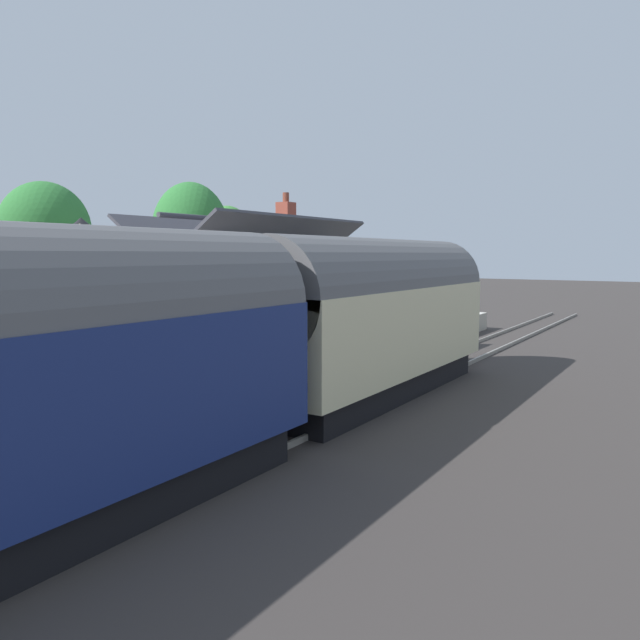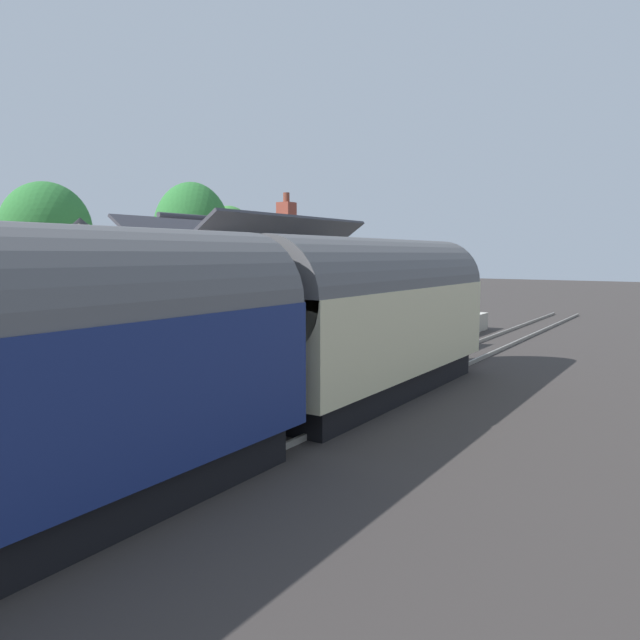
{
  "view_description": "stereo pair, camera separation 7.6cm",
  "coord_description": "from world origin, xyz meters",
  "px_view_note": "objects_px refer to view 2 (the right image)",
  "views": [
    {
      "loc": [
        -14.62,
        -8.51,
        3.9
      ],
      "look_at": [
        0.82,
        1.5,
        1.86
      ],
      "focal_mm": 33.59,
      "sensor_mm": 36.0,
      "label": 1
    },
    {
      "loc": [
        -14.58,
        -8.57,
        3.9
      ],
      "look_at": [
        0.82,
        1.5,
        1.86
      ],
      "focal_mm": 33.59,
      "sensor_mm": 36.0,
      "label": 2
    }
  ],
  "objects_px": {
    "lamp_post_platform": "(82,275)",
    "planter_edge_near": "(420,318)",
    "train": "(40,376)",
    "bench_platform_end": "(160,351)",
    "planter_bench_right": "(327,314)",
    "tree_far_right": "(229,233)",
    "tree_mid_background": "(192,232)",
    "station_building": "(251,298)",
    "planter_bench_left": "(425,313)",
    "tree_behind_building": "(46,230)",
    "bench_by_lamp": "(372,313)",
    "planter_under_sign": "(85,359)",
    "station_sign_board": "(141,340)",
    "planter_edge_far": "(323,309)"
  },
  "relations": [
    {
      "from": "lamp_post_platform",
      "to": "planter_edge_near",
      "type": "bearing_deg",
      "value": -0.76
    },
    {
      "from": "train",
      "to": "bench_platform_end",
      "type": "bearing_deg",
      "value": 36.09
    },
    {
      "from": "planter_bench_right",
      "to": "tree_far_right",
      "type": "xyz_separation_m",
      "value": [
        6.05,
        11.23,
        4.05
      ]
    },
    {
      "from": "train",
      "to": "tree_mid_background",
      "type": "distance_m",
      "value": 22.9
    },
    {
      "from": "station_building",
      "to": "planter_bench_left",
      "type": "height_order",
      "value": "station_building"
    },
    {
      "from": "station_building",
      "to": "tree_behind_building",
      "type": "bearing_deg",
      "value": 103.03
    },
    {
      "from": "planter_bench_left",
      "to": "bench_by_lamp",
      "type": "bearing_deg",
      "value": 138.9
    },
    {
      "from": "planter_under_sign",
      "to": "planter_bench_left",
      "type": "distance_m",
      "value": 15.94
    },
    {
      "from": "station_sign_board",
      "to": "train",
      "type": "bearing_deg",
      "value": -146.76
    },
    {
      "from": "tree_mid_background",
      "to": "lamp_post_platform",
      "type": "bearing_deg",
      "value": -141.58
    },
    {
      "from": "train",
      "to": "planter_bench_left",
      "type": "relative_size",
      "value": 36.1
    },
    {
      "from": "planter_edge_near",
      "to": "bench_by_lamp",
      "type": "bearing_deg",
      "value": 111.93
    },
    {
      "from": "planter_edge_far",
      "to": "tree_mid_background",
      "type": "bearing_deg",
      "value": 108.16
    },
    {
      "from": "planter_edge_near",
      "to": "planter_edge_far",
      "type": "relative_size",
      "value": 1.39
    },
    {
      "from": "station_building",
      "to": "tree_far_right",
      "type": "bearing_deg",
      "value": 44.19
    },
    {
      "from": "planter_edge_near",
      "to": "tree_far_right",
      "type": "bearing_deg",
      "value": 71.97
    },
    {
      "from": "train",
      "to": "planter_under_sign",
      "type": "height_order",
      "value": "train"
    },
    {
      "from": "planter_edge_far",
      "to": "tree_far_right",
      "type": "height_order",
      "value": "tree_far_right"
    },
    {
      "from": "station_building",
      "to": "planter_edge_near",
      "type": "xyz_separation_m",
      "value": [
        7.52,
        -3.17,
        -1.17
      ]
    },
    {
      "from": "bench_platform_end",
      "to": "planter_bench_right",
      "type": "height_order",
      "value": "bench_platform_end"
    },
    {
      "from": "bench_by_lamp",
      "to": "tree_mid_background",
      "type": "height_order",
      "value": "tree_mid_background"
    },
    {
      "from": "train",
      "to": "planter_edge_far",
      "type": "relative_size",
      "value": 43.38
    },
    {
      "from": "planter_edge_far",
      "to": "tree_mid_background",
      "type": "height_order",
      "value": "tree_mid_background"
    },
    {
      "from": "planter_under_sign",
      "to": "planter_bench_right",
      "type": "xyz_separation_m",
      "value": [
        13.55,
        1.38,
        -0.07
      ]
    },
    {
      "from": "planter_bench_left",
      "to": "planter_edge_far",
      "type": "bearing_deg",
      "value": 98.31
    },
    {
      "from": "planter_edge_far",
      "to": "planter_bench_right",
      "type": "height_order",
      "value": "planter_edge_far"
    },
    {
      "from": "planter_edge_far",
      "to": "lamp_post_platform",
      "type": "height_order",
      "value": "lamp_post_platform"
    },
    {
      "from": "bench_by_lamp",
      "to": "tree_far_right",
      "type": "distance_m",
      "value": 15.1
    },
    {
      "from": "tree_far_right",
      "to": "planter_under_sign",
      "type": "bearing_deg",
      "value": -147.24
    },
    {
      "from": "planter_under_sign",
      "to": "station_sign_board",
      "type": "bearing_deg",
      "value": -102.9
    },
    {
      "from": "bench_platform_end",
      "to": "tree_behind_building",
      "type": "distance_m",
      "value": 11.51
    },
    {
      "from": "planter_edge_far",
      "to": "tree_far_right",
      "type": "distance_m",
      "value": 11.75
    },
    {
      "from": "bench_platform_end",
      "to": "planter_edge_far",
      "type": "height_order",
      "value": "bench_platform_end"
    },
    {
      "from": "station_building",
      "to": "lamp_post_platform",
      "type": "height_order",
      "value": "station_building"
    },
    {
      "from": "planter_under_sign",
      "to": "station_sign_board",
      "type": "xyz_separation_m",
      "value": [
        -0.67,
        -2.93,
        0.81
      ]
    },
    {
      "from": "bench_by_lamp",
      "to": "bench_platform_end",
      "type": "relative_size",
      "value": 1.01
    },
    {
      "from": "tree_far_right",
      "to": "train",
      "type": "bearing_deg",
      "value": -143.18
    },
    {
      "from": "station_building",
      "to": "station_sign_board",
      "type": "relative_size",
      "value": 5.25
    },
    {
      "from": "tree_behind_building",
      "to": "bench_platform_end",
      "type": "bearing_deg",
      "value": -108.8
    },
    {
      "from": "planter_bench_left",
      "to": "tree_behind_building",
      "type": "bearing_deg",
      "value": 132.29
    },
    {
      "from": "bench_by_lamp",
      "to": "bench_platform_end",
      "type": "bearing_deg",
      "value": -178.71
    },
    {
      "from": "station_building",
      "to": "station_sign_board",
      "type": "bearing_deg",
      "value": -156.5
    },
    {
      "from": "bench_platform_end",
      "to": "planter_edge_near",
      "type": "relative_size",
      "value": 1.5
    },
    {
      "from": "planter_bench_right",
      "to": "tree_behind_building",
      "type": "xyz_separation_m",
      "value": [
        -8.52,
        7.94,
        3.68
      ]
    },
    {
      "from": "bench_platform_end",
      "to": "planter_bench_right",
      "type": "bearing_deg",
      "value": 11.46
    },
    {
      "from": "planter_bench_right",
      "to": "station_sign_board",
      "type": "relative_size",
      "value": 0.67
    },
    {
      "from": "station_sign_board",
      "to": "planter_bench_left",
      "type": "bearing_deg",
      "value": 1.61
    },
    {
      "from": "planter_bench_right",
      "to": "station_building",
      "type": "bearing_deg",
      "value": -171.74
    },
    {
      "from": "planter_under_sign",
      "to": "planter_edge_far",
      "type": "height_order",
      "value": "planter_under_sign"
    },
    {
      "from": "station_building",
      "to": "tree_behind_building",
      "type": "distance_m",
      "value": 9.45
    }
  ]
}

